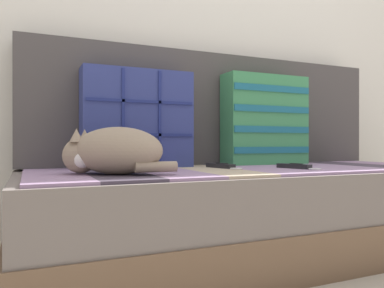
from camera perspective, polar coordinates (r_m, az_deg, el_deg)
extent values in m
plane|color=#A89E8E|center=(1.56, 11.83, -17.82)|extent=(14.00, 14.00, 0.00)
cube|color=brown|center=(1.67, 8.55, -13.54)|extent=(1.88, 0.78, 0.18)
cube|color=#6B605B|center=(1.63, 8.56, -7.25)|extent=(1.84, 0.76, 0.19)
cube|color=gray|center=(1.36, -20.34, -4.43)|extent=(0.20, 0.69, 0.01)
cube|color=#423847|center=(1.39, -12.19, -4.34)|extent=(0.20, 0.69, 0.01)
cube|color=gray|center=(1.44, -4.49, -4.18)|extent=(0.20, 0.69, 0.01)
cube|color=tan|center=(1.52, 2.56, -3.96)|extent=(0.20, 0.69, 0.01)
cube|color=gray|center=(1.61, 8.85, -3.72)|extent=(0.20, 0.69, 0.01)
cube|color=gray|center=(1.72, 14.38, -3.47)|extent=(0.20, 0.69, 0.01)
cube|color=gray|center=(1.85, 19.18, -3.23)|extent=(0.20, 0.69, 0.01)
cube|color=#423847|center=(1.99, 23.33, -3.00)|extent=(0.20, 0.69, 0.01)
cube|color=gray|center=(2.14, 26.93, -2.78)|extent=(0.20, 0.69, 0.01)
cube|color=#474242|center=(1.91, 3.41, 5.21)|extent=(1.84, 0.14, 0.54)
cube|color=navy|center=(1.61, -8.30, 3.80)|extent=(0.47, 0.13, 0.41)
cube|color=navy|center=(1.54, -7.63, 1.43)|extent=(0.45, 0.01, 0.01)
cube|color=navy|center=(1.52, -10.42, 4.00)|extent=(0.01, 0.01, 0.40)
cube|color=navy|center=(1.55, -7.64, 6.46)|extent=(0.45, 0.01, 0.01)
cube|color=navy|center=(1.57, -4.92, 3.90)|extent=(0.01, 0.01, 0.40)
cube|color=#3D8956|center=(1.88, 11.05, 3.61)|extent=(0.43, 0.13, 0.44)
cube|color=#1E667F|center=(1.83, 12.26, -0.89)|extent=(0.43, 0.01, 0.03)
cube|color=#1E667F|center=(1.83, 12.26, 2.18)|extent=(0.43, 0.01, 0.03)
cube|color=#1E667F|center=(1.83, 12.26, 5.24)|extent=(0.43, 0.01, 0.03)
cube|color=#1E667F|center=(1.84, 12.26, 8.27)|extent=(0.43, 0.01, 0.03)
ellipsoid|color=gray|center=(1.26, -11.25, -1.00)|extent=(0.35, 0.30, 0.16)
sphere|color=gray|center=(1.30, -16.61, -1.68)|extent=(0.12, 0.12, 0.12)
sphere|color=white|center=(1.27, -16.43, -2.12)|extent=(0.07, 0.07, 0.07)
ellipsoid|color=white|center=(1.23, -12.77, -2.13)|extent=(0.09, 0.04, 0.07)
cylinder|color=gray|center=(1.20, -5.51, -3.49)|extent=(0.14, 0.04, 0.03)
cone|color=gray|center=(1.27, -17.21, 1.29)|extent=(0.05, 0.05, 0.04)
cone|color=gray|center=(1.33, -16.04, 1.23)|extent=(0.05, 0.05, 0.04)
cube|color=black|center=(1.59, 15.27, -3.28)|extent=(0.08, 0.15, 0.02)
cube|color=black|center=(1.58, 15.60, -2.91)|extent=(0.03, 0.06, 0.00)
cube|color=black|center=(1.63, 13.23, -3.19)|extent=(0.03, 0.02, 0.02)
torus|color=silver|center=(1.53, 18.21, -3.64)|extent=(0.06, 0.06, 0.01)
cube|color=black|center=(1.57, 4.34, -3.32)|extent=(0.07, 0.15, 0.02)
cube|color=black|center=(1.56, 4.61, -2.95)|extent=(0.03, 0.06, 0.00)
cube|color=black|center=(1.62, 2.71, -3.20)|extent=(0.03, 0.01, 0.02)
torus|color=silver|center=(1.49, 6.76, -3.74)|extent=(0.06, 0.06, 0.01)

